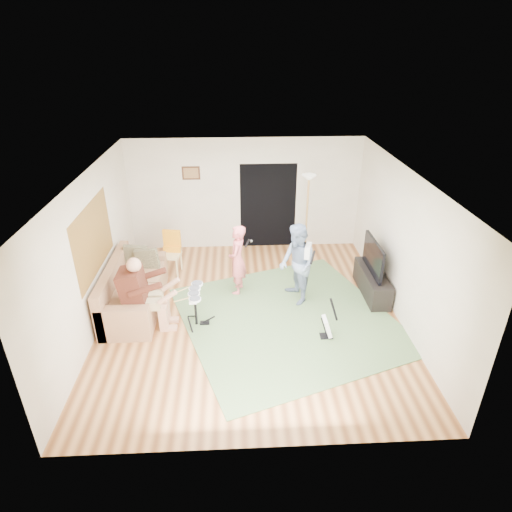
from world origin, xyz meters
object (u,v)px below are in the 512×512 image
at_px(guitarist, 297,265).
at_px(guitar_spare, 327,326).
at_px(sofa, 130,293).
at_px(dining_chair, 171,258).
at_px(singer, 237,260).
at_px(television, 373,257).
at_px(tv_cabinet, 372,283).
at_px(drum_kit, 196,310).
at_px(torchiere_lamp, 308,202).

bearing_deg(guitarist, guitar_spare, 3.07).
height_order(sofa, dining_chair, dining_chair).
distance_m(sofa, singer, 2.17).
xyz_separation_m(singer, television, (2.68, -0.22, 0.12)).
bearing_deg(tv_cabinet, dining_chair, 164.91).
bearing_deg(guitarist, tv_cabinet, 81.30).
bearing_deg(dining_chair, tv_cabinet, -5.52).
bearing_deg(singer, drum_kit, -23.85).
distance_m(guitarist, television, 1.55).
height_order(guitar_spare, television, television).
xyz_separation_m(drum_kit, torchiere_lamp, (2.39, 2.60, 1.06)).
distance_m(drum_kit, television, 3.60).
height_order(sofa, tv_cabinet, sofa).
distance_m(drum_kit, singer, 1.42).
distance_m(torchiere_lamp, tv_cabinet, 2.33).
bearing_deg(torchiere_lamp, dining_chair, -169.29).
xyz_separation_m(singer, guitarist, (1.14, -0.40, 0.08)).
bearing_deg(torchiere_lamp, tv_cabinet, -56.99).
relative_size(singer, guitar_spare, 1.82).
height_order(torchiere_lamp, dining_chair, torchiere_lamp).
relative_size(sofa, guitarist, 1.39).
bearing_deg(drum_kit, tv_cabinet, 14.31).
height_order(dining_chair, tv_cabinet, dining_chair).
height_order(drum_kit, guitar_spare, guitar_spare).
bearing_deg(guitar_spare, tv_cabinet, 49.19).
bearing_deg(torchiere_lamp, guitar_spare, -91.53).
xyz_separation_m(guitar_spare, tv_cabinet, (1.19, 1.38, 0.02)).
bearing_deg(guitar_spare, guitarist, 108.03).
bearing_deg(sofa, singer, 12.68).
bearing_deg(television, guitar_spare, -129.60).
bearing_deg(dining_chair, guitarist, -17.06).
relative_size(tv_cabinet, television, 1.25).
height_order(sofa, singer, singer).
xyz_separation_m(sofa, tv_cabinet, (4.80, 0.24, -0.05)).
bearing_deg(tv_cabinet, guitarist, -173.74).
relative_size(sofa, television, 2.01).
bearing_deg(television, singer, 175.20).
distance_m(drum_kit, tv_cabinet, 3.61).
height_order(singer, television, singer).
distance_m(guitar_spare, tv_cabinet, 1.83).
xyz_separation_m(guitarist, tv_cabinet, (1.59, 0.17, -0.56)).
bearing_deg(torchiere_lamp, guitarist, -104.19).
relative_size(torchiere_lamp, dining_chair, 2.11).
relative_size(sofa, drum_kit, 3.01).
relative_size(guitar_spare, television, 0.72).
bearing_deg(drum_kit, guitar_spare, -11.99).
bearing_deg(torchiere_lamp, drum_kit, -132.56).
xyz_separation_m(drum_kit, television, (3.45, 0.89, 0.52)).
xyz_separation_m(dining_chair, tv_cabinet, (4.18, -1.13, -0.09)).
height_order(guitarist, tv_cabinet, guitarist).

